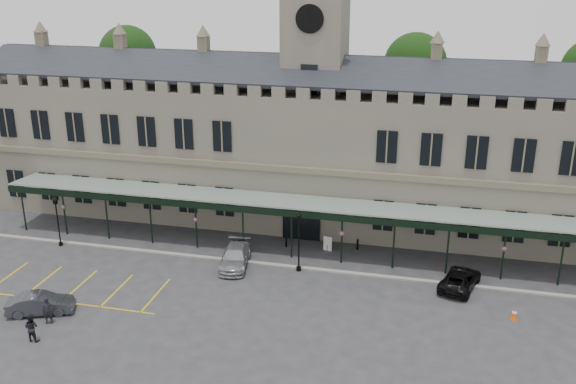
% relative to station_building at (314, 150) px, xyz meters
% --- Properties ---
extents(ground, '(140.00, 140.00, 0.00)m').
position_rel_station_building_xyz_m(ground, '(0.00, -15.91, -6.47)').
color(ground, '#2F2F32').
extents(station_building, '(60.00, 10.36, 17.30)m').
position_rel_station_building_xyz_m(station_building, '(0.00, 0.00, 0.00)').
color(station_building, '#666055').
rests_on(station_building, ground).
extents(clock_tower, '(5.60, 5.60, 24.80)m').
position_rel_station_building_xyz_m(clock_tower, '(0.00, 0.09, 6.64)').
color(clock_tower, '#666055').
rests_on(clock_tower, ground).
extents(canopy, '(50.00, 4.10, 4.30)m').
position_rel_station_building_xyz_m(canopy, '(0.00, -8.45, -4.06)').
color(canopy, '#8C9E93').
rests_on(canopy, ground).
extents(kerb, '(60.00, 0.40, 0.12)m').
position_rel_station_building_xyz_m(kerb, '(0.00, -10.41, -6.41)').
color(kerb, gray).
rests_on(kerb, ground).
extents(parking_markings, '(16.00, 6.00, 0.01)m').
position_rel_station_building_xyz_m(parking_markings, '(-14.00, -17.41, -6.47)').
color(parking_markings, gold).
rests_on(parking_markings, ground).
extents(tree_behind_left, '(6.00, 6.00, 16.00)m').
position_rel_station_building_xyz_m(tree_behind_left, '(-22.00, 9.09, 6.35)').
color(tree_behind_left, '#332314').
rests_on(tree_behind_left, ground).
extents(tree_behind_mid, '(6.00, 6.00, 16.00)m').
position_rel_station_building_xyz_m(tree_behind_mid, '(8.00, 9.09, 6.35)').
color(tree_behind_mid, '#332314').
rests_on(tree_behind_mid, ground).
extents(lamp_post_left, '(0.41, 0.41, 4.36)m').
position_rel_station_building_xyz_m(lamp_post_left, '(-19.23, -10.93, -3.88)').
color(lamp_post_left, black).
rests_on(lamp_post_left, ground).
extents(lamp_post_mid, '(0.46, 0.46, 4.90)m').
position_rel_station_building_xyz_m(lamp_post_mid, '(1.06, -10.81, -3.56)').
color(lamp_post_mid, black).
rests_on(lamp_post_mid, ground).
extents(traffic_cone, '(0.48, 0.48, 0.77)m').
position_rel_station_building_xyz_m(traffic_cone, '(16.45, -14.40, -6.09)').
color(traffic_cone, '#F04E07').
rests_on(traffic_cone, ground).
extents(sign_board, '(0.71, 0.20, 1.23)m').
position_rel_station_building_xyz_m(sign_board, '(2.58, -6.75, -5.87)').
color(sign_board, black).
rests_on(sign_board, ground).
extents(bollard_left, '(0.16, 0.16, 0.88)m').
position_rel_station_building_xyz_m(bollard_left, '(-0.88, -6.84, -6.03)').
color(bollard_left, black).
rests_on(bollard_left, ground).
extents(bollard_right, '(0.16, 0.16, 0.92)m').
position_rel_station_building_xyz_m(bollard_right, '(4.93, -6.00, -6.01)').
color(bollard_right, black).
rests_on(bollard_right, ground).
extents(car_left_b, '(4.62, 3.04, 1.44)m').
position_rel_station_building_xyz_m(car_left_b, '(-14.44, -20.95, -5.75)').
color(car_left_b, '#323439').
rests_on(car_left_b, ground).
extents(car_taxi, '(2.79, 5.30, 1.46)m').
position_rel_station_building_xyz_m(car_taxi, '(-3.94, -11.09, -5.74)').
color(car_taxi, '#929499').
rests_on(car_taxi, ground).
extents(car_van, '(3.46, 5.17, 1.32)m').
position_rel_station_building_xyz_m(car_van, '(13.00, -10.72, -5.81)').
color(car_van, black).
rests_on(car_van, ground).
extents(person_a, '(0.80, 0.66, 1.88)m').
position_rel_station_building_xyz_m(person_a, '(-13.20, -21.97, -5.53)').
color(person_a, black).
rests_on(person_a, ground).
extents(person_b, '(0.91, 0.72, 1.86)m').
position_rel_station_building_xyz_m(person_b, '(-13.04, -24.00, -5.54)').
color(person_b, black).
rests_on(person_b, ground).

